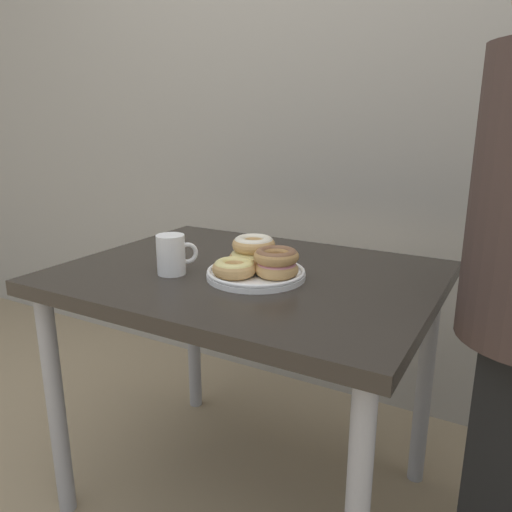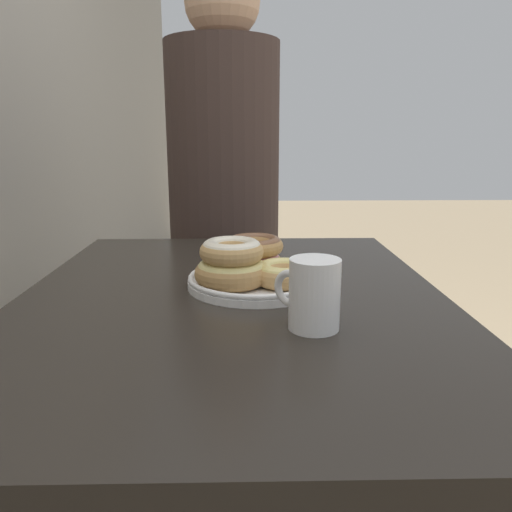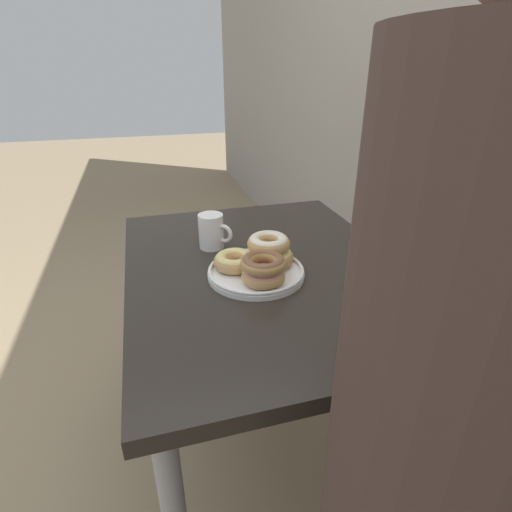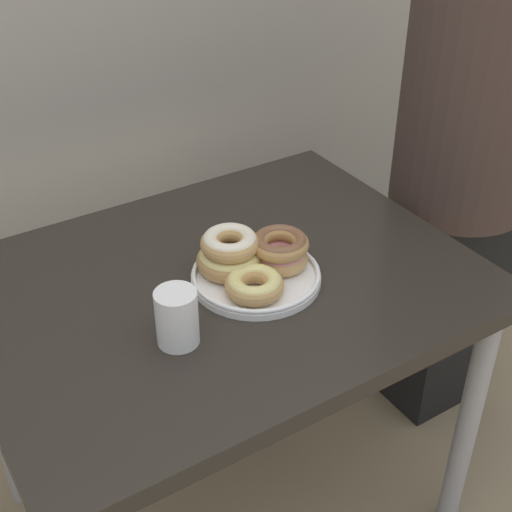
{
  "view_description": "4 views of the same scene",
  "coord_description": "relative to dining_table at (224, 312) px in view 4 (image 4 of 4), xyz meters",
  "views": [
    {
      "loc": [
        0.67,
        -0.76,
        1.15
      ],
      "look_at": [
        0.05,
        0.34,
        0.8
      ],
      "focal_mm": 35.0,
      "sensor_mm": 36.0,
      "label": 1
    },
    {
      "loc": [
        -0.87,
        0.36,
        1.03
      ],
      "look_at": [
        0.05,
        0.34,
        0.8
      ],
      "focal_mm": 35.0,
      "sensor_mm": 36.0,
      "label": 2
    },
    {
      "loc": [
        0.97,
        0.08,
        1.27
      ],
      "look_at": [
        0.05,
        0.34,
        0.8
      ],
      "focal_mm": 28.0,
      "sensor_mm": 36.0,
      "label": 3
    },
    {
      "loc": [
        -0.57,
        -0.65,
        1.59
      ],
      "look_at": [
        0.05,
        0.34,
        0.8
      ],
      "focal_mm": 50.0,
      "sensor_mm": 36.0,
      "label": 4
    }
  ],
  "objects": [
    {
      "name": "person_figure",
      "position": [
        0.72,
        0.04,
        0.17
      ],
      "size": [
        0.35,
        0.35,
        1.5
      ],
      "color": "black",
      "rests_on": "ground_plane"
    },
    {
      "name": "dining_table",
      "position": [
        0.0,
        0.0,
        0.0
      ],
      "size": [
        1.01,
        0.78,
        0.74
      ],
      "color": "#28231E",
      "rests_on": "ground_plane"
    },
    {
      "name": "coffee_mug",
      "position": [
        -0.16,
        -0.12,
        0.14
      ],
      "size": [
        0.09,
        0.1,
        0.11
      ],
      "color": "white",
      "rests_on": "dining_table"
    },
    {
      "name": "donut_plate",
      "position": [
        0.05,
        -0.03,
        0.13
      ],
      "size": [
        0.26,
        0.26,
        0.1
      ],
      "color": "white",
      "rests_on": "dining_table"
    }
  ]
}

